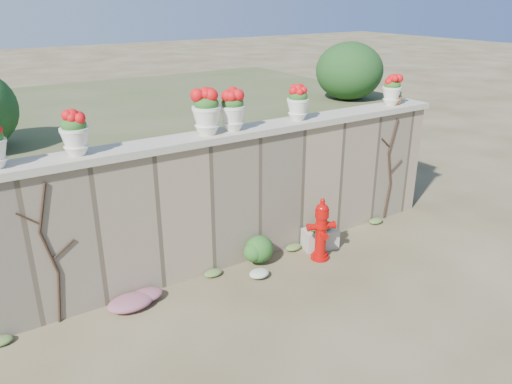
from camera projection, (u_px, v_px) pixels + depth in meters
ground at (301, 315)px, 6.56m from camera, size 80.00×80.00×0.00m
stone_wall at (231, 201)px, 7.60m from camera, size 8.00×0.40×2.00m
wall_cap at (229, 134)px, 7.21m from camera, size 8.10×0.52×0.10m
raised_fill at (151, 150)px, 10.09m from camera, size 9.00×6.00×2.00m
back_shrub_right at (349, 71)px, 9.68m from camera, size 1.30×1.30×1.10m
vine_left at (50, 253)px, 6.08m from camera, size 0.60×0.04×1.91m
vine_right at (390, 168)px, 9.06m from camera, size 0.60×0.04×1.91m
fire_hydrant at (321, 229)px, 7.78m from camera, size 0.45×0.32×1.03m
planter_box at (320, 236)px, 8.25m from camera, size 0.62×0.45×0.47m
green_shrub at (262, 249)px, 7.64m from camera, size 0.61×0.55×0.58m
magenta_clump at (140, 298)px, 6.74m from camera, size 0.80×0.53×0.21m
white_flowers at (262, 271)px, 7.45m from camera, size 0.47×0.37×0.17m
urn_pot_1 at (75, 133)px, 6.01m from camera, size 0.35×0.35×0.55m
urn_pot_2 at (207, 112)px, 6.90m from camera, size 0.40×0.40×0.63m
urn_pot_3 at (233, 111)px, 7.12m from camera, size 0.37×0.37×0.58m
urn_pot_4 at (298, 103)px, 7.72m from camera, size 0.34×0.34×0.54m
urn_pot_5 at (392, 91)px, 8.77m from camera, size 0.33×0.33×0.52m
terracotta_pot at (396, 98)px, 8.89m from camera, size 0.21×0.21×0.25m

